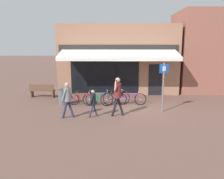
% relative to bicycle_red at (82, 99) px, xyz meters
% --- Properties ---
extents(ground_plane, '(160.00, 160.00, 0.00)m').
position_rel_bicycle_red_xyz_m(ground_plane, '(3.01, -0.34, -0.37)').
color(ground_plane, brown).
extents(shop_front, '(8.29, 4.74, 4.74)m').
position_rel_bicycle_red_xyz_m(shop_front, '(2.07, 4.26, 2.00)').
color(shop_front, '#9E7056').
rests_on(shop_front, ground_plane).
extents(neighbour_building, '(6.33, 4.00, 5.76)m').
position_rel_bicycle_red_xyz_m(neighbour_building, '(9.58, 4.78, 2.51)').
color(neighbour_building, '#8E5647').
rests_on(neighbour_building, ground_plane).
extents(bike_rack_rail, '(3.33, 0.04, 0.57)m').
position_rel_bicycle_red_xyz_m(bike_rack_rail, '(1.39, 0.35, 0.10)').
color(bike_rack_rail, '#47494F').
rests_on(bike_rack_rail, ground_plane).
extents(bicycle_red, '(1.76, 0.56, 0.86)m').
position_rel_bicycle_red_xyz_m(bicycle_red, '(0.00, 0.00, 0.00)').
color(bicycle_red, black).
rests_on(bicycle_red, ground_plane).
extents(bicycle_blue, '(1.84, 0.52, 0.88)m').
position_rel_bicycle_red_xyz_m(bicycle_blue, '(0.96, 0.03, 0.02)').
color(bicycle_blue, black).
rests_on(bicycle_blue, ground_plane).
extents(bicycle_black, '(1.67, 0.75, 0.89)m').
position_rel_bicycle_red_xyz_m(bicycle_black, '(1.85, 0.09, 0.02)').
color(bicycle_black, black).
rests_on(bicycle_black, ground_plane).
extents(bicycle_purple, '(1.77, 0.52, 0.82)m').
position_rel_bicycle_red_xyz_m(bicycle_purple, '(2.71, 0.22, -0.02)').
color(bicycle_purple, black).
rests_on(bicycle_purple, ground_plane).
extents(pedestrian_adult, '(0.64, 0.50, 1.84)m').
position_rel_bicycle_red_xyz_m(pedestrian_adult, '(1.94, -1.86, 0.77)').
color(pedestrian_adult, black).
rests_on(pedestrian_adult, ground_plane).
extents(pedestrian_child, '(0.48, 0.42, 1.30)m').
position_rel_bicycle_red_xyz_m(pedestrian_child, '(0.83, -2.03, 0.44)').
color(pedestrian_child, '#282D47').
rests_on(pedestrian_child, ground_plane).
extents(pedestrian_second_adult, '(0.59, 0.43, 1.66)m').
position_rel_bicycle_red_xyz_m(pedestrian_second_adult, '(-0.34, -2.18, 0.64)').
color(pedestrian_second_adult, '#282D47').
rests_on(pedestrian_second_adult, ground_plane).
extents(litter_bin, '(0.56, 0.56, 0.96)m').
position_rel_bicycle_red_xyz_m(litter_bin, '(-1.12, 0.24, 0.11)').
color(litter_bin, '#515459').
rests_on(litter_bin, ground_plane).
extents(parking_sign, '(0.44, 0.07, 2.46)m').
position_rel_bicycle_red_xyz_m(parking_sign, '(4.21, -1.17, 1.13)').
color(parking_sign, slate).
rests_on(parking_sign, ground_plane).
extents(park_bench, '(1.63, 0.56, 0.87)m').
position_rel_bicycle_red_xyz_m(park_bench, '(-2.89, 2.04, 0.09)').
color(park_bench, brown).
rests_on(park_bench, ground_plane).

